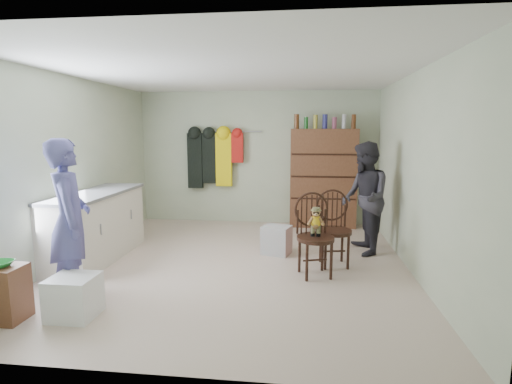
# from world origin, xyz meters

# --- Properties ---
(ground_plane) EXTENTS (5.00, 5.00, 0.00)m
(ground_plane) POSITION_xyz_m (0.00, 0.00, 0.00)
(ground_plane) COLOR beige
(ground_plane) RESTS_ON ground
(room_walls) EXTENTS (5.00, 5.00, 5.00)m
(room_walls) POSITION_xyz_m (0.00, 0.53, 1.58)
(room_walls) COLOR beige
(room_walls) RESTS_ON ground
(counter) EXTENTS (0.64, 1.86, 0.94)m
(counter) POSITION_xyz_m (-1.95, 0.00, 0.47)
(counter) COLOR silver
(counter) RESTS_ON ground
(stool) EXTENTS (0.37, 0.32, 0.53)m
(stool) POSITION_xyz_m (-1.89, -1.84, 0.26)
(stool) COLOR brown
(stool) RESTS_ON ground
(bowl) EXTENTS (0.21, 0.21, 0.05)m
(bowl) POSITION_xyz_m (-1.89, -1.84, 0.55)
(bowl) COLOR green
(bowl) RESTS_ON stool
(plastic_tub) EXTENTS (0.42, 0.40, 0.40)m
(plastic_tub) POSITION_xyz_m (-1.28, -1.69, 0.20)
(plastic_tub) COLOR white
(plastic_tub) RESTS_ON ground
(chair_front) EXTENTS (0.56, 0.56, 1.02)m
(chair_front) POSITION_xyz_m (1.03, -0.28, 0.57)
(chair_front) COLOR black
(chair_front) RESTS_ON ground
(chair_far) EXTENTS (0.51, 0.51, 1.00)m
(chair_far) POSITION_xyz_m (1.29, 0.14, 0.53)
(chair_far) COLOR black
(chair_far) RESTS_ON ground
(striped_bag) EXTENTS (0.46, 0.41, 0.41)m
(striped_bag) POSITION_xyz_m (0.51, 0.51, 0.21)
(striped_bag) COLOR #E57D72
(striped_bag) RESTS_ON ground
(person_left) EXTENTS (0.66, 0.74, 1.70)m
(person_left) POSITION_xyz_m (-1.51, -1.31, 0.85)
(person_left) COLOR #57559D
(person_left) RESTS_ON ground
(person_right) EXTENTS (0.69, 0.84, 1.62)m
(person_right) POSITION_xyz_m (1.76, 0.69, 0.81)
(person_right) COLOR #2D2B33
(person_right) RESTS_ON ground
(dresser) EXTENTS (1.20, 0.39, 2.06)m
(dresser) POSITION_xyz_m (1.25, 2.30, 0.91)
(dresser) COLOR brown
(dresser) RESTS_ON ground
(coat_rack) EXTENTS (1.42, 0.12, 1.09)m
(coat_rack) POSITION_xyz_m (-0.83, 2.38, 1.25)
(coat_rack) COLOR #99999E
(coat_rack) RESTS_ON ground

